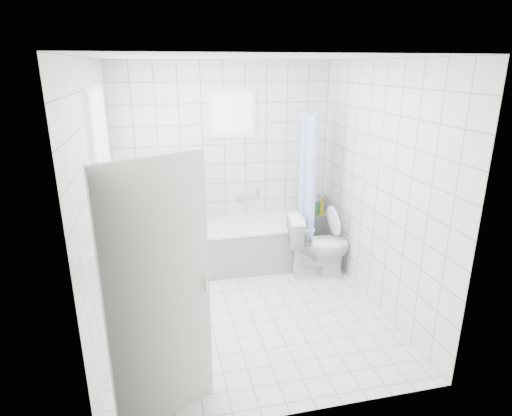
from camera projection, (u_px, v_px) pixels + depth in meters
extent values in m
plane|color=white|center=(249.00, 310.00, 4.65)|extent=(3.00, 3.00, 0.00)
plane|color=white|center=(248.00, 57.00, 3.83)|extent=(3.00, 3.00, 0.00)
cube|color=white|center=(225.00, 164.00, 5.62)|extent=(2.80, 0.02, 2.60)
cube|color=white|center=(295.00, 260.00, 2.85)|extent=(2.80, 0.02, 2.60)
cube|color=white|center=(100.00, 206.00, 3.94)|extent=(0.02, 3.00, 2.60)
cube|color=white|center=(377.00, 188.00, 4.54)|extent=(0.02, 3.00, 2.60)
cube|color=white|center=(105.00, 167.00, 4.13)|extent=(0.01, 0.90, 1.40)
cube|color=white|center=(232.00, 114.00, 5.40)|extent=(0.50, 0.01, 0.50)
cube|color=white|center=(118.00, 237.00, 4.37)|extent=(0.18, 1.02, 0.08)
cube|color=silver|center=(160.00, 299.00, 2.95)|extent=(0.72, 0.42, 2.00)
cube|color=white|center=(242.00, 246.00, 5.63)|extent=(1.70, 0.75, 0.55)
cube|color=white|center=(242.00, 225.00, 5.54)|extent=(1.72, 0.77, 0.03)
cube|color=white|center=(168.00, 218.00, 5.24)|extent=(0.15, 0.85, 1.50)
cube|color=white|center=(316.00, 232.00, 6.11)|extent=(0.40, 0.24, 0.55)
imported|color=white|center=(319.00, 246.00, 5.35)|extent=(0.82, 0.55, 0.78)
cylinder|color=silver|center=(305.00, 111.00, 5.23)|extent=(0.02, 0.80, 0.02)
cube|color=silver|center=(244.00, 196.00, 5.78)|extent=(0.18, 0.06, 0.06)
imported|color=white|center=(118.00, 216.00, 4.45)|extent=(0.15, 0.15, 0.29)
imported|color=#38A8FF|center=(116.00, 232.00, 4.17)|extent=(0.10, 0.11, 0.18)
imported|color=#DF6FDA|center=(120.00, 215.00, 4.63)|extent=(0.11, 0.11, 0.17)
imported|color=#CC4FA8|center=(114.00, 233.00, 3.98)|extent=(0.15, 0.15, 0.29)
cylinder|color=yellow|center=(321.00, 206.00, 5.92)|extent=(0.06, 0.06, 0.25)
cylinder|color=blue|center=(321.00, 204.00, 6.01)|extent=(0.06, 0.06, 0.27)
cylinder|color=green|center=(316.00, 209.00, 5.91)|extent=(0.06, 0.06, 0.20)
cylinder|color=red|center=(313.00, 206.00, 6.00)|extent=(0.06, 0.06, 0.21)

